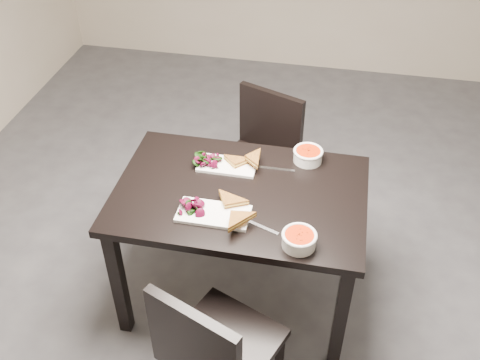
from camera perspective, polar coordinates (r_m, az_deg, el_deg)
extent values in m
plane|color=#47474C|center=(3.34, 6.59, -8.64)|extent=(5.00, 5.00, 0.00)
cube|color=black|center=(2.66, 0.00, -1.50)|extent=(1.20, 0.80, 0.04)
cube|color=black|center=(2.83, -12.36, -10.24)|extent=(0.06, 0.06, 0.71)
cube|color=black|center=(2.68, 10.24, -13.81)|extent=(0.06, 0.06, 0.71)
cube|color=black|center=(3.27, -8.12, -1.44)|extent=(0.06, 0.06, 0.71)
cube|color=black|center=(3.14, 10.99, -3.97)|extent=(0.06, 0.06, 0.71)
cube|color=black|center=(2.47, -1.70, -16.42)|extent=(0.55, 0.55, 0.04)
cube|color=black|center=(2.80, -2.51, -14.79)|extent=(0.05, 0.05, 0.41)
cube|color=black|center=(2.20, -4.79, -16.53)|extent=(0.40, 0.20, 0.40)
cube|color=black|center=(3.32, 1.37, 1.36)|extent=(0.55, 0.55, 0.04)
cube|color=black|center=(3.43, -2.85, -2.14)|extent=(0.05, 0.05, 0.41)
cube|color=black|center=(3.28, 2.29, -4.43)|extent=(0.05, 0.05, 0.41)
cube|color=black|center=(3.65, 0.43, 0.97)|extent=(0.05, 0.05, 0.41)
cube|color=black|center=(3.52, 5.36, -1.02)|extent=(0.05, 0.05, 0.41)
cube|color=black|center=(3.32, 3.18, 6.04)|extent=(0.40, 0.19, 0.40)
cube|color=white|center=(2.52, -2.73, -3.49)|extent=(0.33, 0.16, 0.02)
cylinder|color=white|center=(2.38, 6.07, -6.20)|extent=(0.15, 0.15, 0.06)
cylinder|color=red|center=(2.36, 6.12, -5.77)|extent=(0.13, 0.13, 0.02)
torus|color=white|center=(2.36, 6.13, -5.65)|extent=(0.15, 0.15, 0.01)
cube|color=silver|center=(2.47, 2.15, -4.78)|extent=(0.17, 0.08, 0.00)
cube|color=white|center=(2.79, -1.32, 1.49)|extent=(0.29, 0.15, 0.01)
cylinder|color=white|center=(2.84, 6.98, 2.43)|extent=(0.15, 0.15, 0.06)
cylinder|color=red|center=(2.83, 7.02, 2.85)|extent=(0.13, 0.13, 0.02)
torus|color=white|center=(2.82, 7.03, 2.96)|extent=(0.15, 0.15, 0.01)
cube|color=silver|center=(2.79, 3.80, 1.14)|extent=(0.18, 0.02, 0.00)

